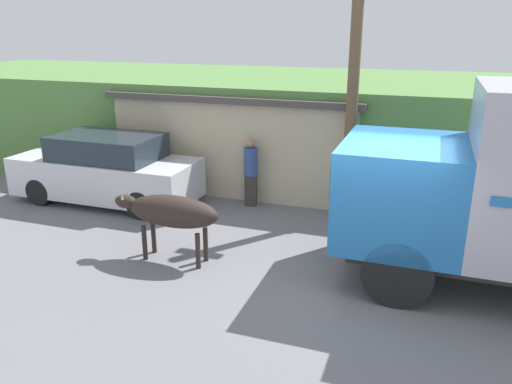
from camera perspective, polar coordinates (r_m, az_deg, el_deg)
ground_plane at (r=8.70m, az=11.75°, el=-10.56°), size 60.00×60.00×0.00m
hillside_embankment at (r=14.74m, az=15.91°, el=6.88°), size 32.00×6.69×2.75m
building_backdrop at (r=13.38m, az=-1.31°, el=6.10°), size 6.60×2.70×2.56m
brown_cow at (r=9.19m, az=-9.68°, el=-2.27°), size 2.09×0.59×1.26m
parked_suv at (r=12.73m, az=-16.75°, el=2.43°), size 4.56×1.73×1.69m
pedestrian_on_hill at (r=11.88m, az=-0.63°, el=2.63°), size 0.36×0.36×1.66m
utility_pole at (r=10.98m, az=11.01°, el=11.35°), size 0.90×0.25×5.52m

